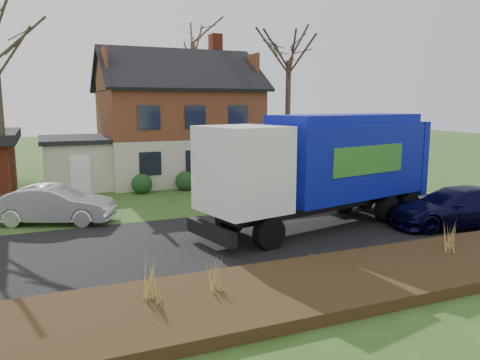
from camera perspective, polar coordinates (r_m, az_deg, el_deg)
name	(u,v)px	position (r m, az deg, el deg)	size (l,w,h in m)	color
ground	(231,238)	(16.78, -1.09, -7.07)	(120.00, 120.00, 0.00)	#2E4C19
road	(231,238)	(16.78, -1.09, -7.04)	(80.00, 7.00, 0.02)	black
mulch_verge	(310,287)	(12.25, 8.51, -12.73)	(80.00, 3.50, 0.30)	black
main_house	(169,115)	(29.82, -8.60, 7.82)	(12.95, 8.95, 9.26)	beige
garbage_truck	(326,163)	(18.27, 10.39, 2.09)	(10.41, 4.78, 4.32)	black
silver_sedan	(54,205)	(20.05, -21.69, -2.80)	(1.61, 4.62, 1.52)	#B2B5BB
navy_wagon	(456,207)	(19.95, 24.85, -3.03)	(2.15, 5.30, 1.54)	black
tree_front_east	(289,41)	(30.23, 5.99, 16.54)	(3.80, 3.80, 10.55)	#453229
tree_back	(192,25)	(37.67, -5.81, 18.28)	(4.04, 4.04, 12.79)	#443629
grass_clump_west	(150,279)	(10.98, -10.88, -11.77)	(0.38, 0.32, 1.02)	tan
grass_clump_mid	(215,272)	(11.45, -3.06, -11.13)	(0.31, 0.25, 0.86)	tan
grass_clump_east	(450,236)	(15.60, 24.26, -6.28)	(0.37, 0.30, 0.92)	tan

